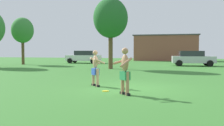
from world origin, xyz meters
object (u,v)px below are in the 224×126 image
at_px(tree_left_field, 23,31).
at_px(tree_right_field, 111,19).
at_px(player_with_cap, 95,66).
at_px(frisbee, 105,91).
at_px(player_in_green, 125,70).
at_px(car_silver_near_post, 193,58).
at_px(car_white_mid_lot, 84,57).

height_order(tree_left_field, tree_right_field, tree_right_field).
distance_m(player_with_cap, frisbee, 1.76).
bearing_deg(tree_right_field, tree_left_field, 160.40).
xyz_separation_m(frisbee, tree_right_field, (-2.77, 11.82, 4.41)).
bearing_deg(player_in_green, tree_right_field, 106.46).
bearing_deg(player_in_green, frisbee, 147.40).
xyz_separation_m(player_with_cap, tree_right_field, (-1.94, 10.55, 3.52)).
xyz_separation_m(player_with_cap, car_silver_near_post, (5.43, 16.59, -0.08)).
distance_m(frisbee, tree_right_field, 12.92).
bearing_deg(car_silver_near_post, player_with_cap, -108.11).
bearing_deg(tree_left_field, frisbee, -48.20).
height_order(car_white_mid_lot, tree_left_field, tree_left_field).
xyz_separation_m(player_in_green, frisbee, (-0.90, 0.57, -0.92)).
xyz_separation_m(car_white_mid_lot, tree_left_field, (-5.77, -4.56, 3.07)).
relative_size(player_with_cap, car_white_mid_lot, 0.38).
height_order(frisbee, tree_left_field, tree_left_field).
relative_size(car_white_mid_lot, tree_left_field, 0.81).
bearing_deg(car_white_mid_lot, player_with_cap, -68.32).
bearing_deg(tree_right_field, player_in_green, -73.54).
relative_size(player_in_green, car_white_mid_lot, 0.40).
xyz_separation_m(frisbee, tree_left_field, (-14.22, 15.90, 3.88)).
bearing_deg(player_with_cap, car_white_mid_lot, 111.68).
relative_size(player_in_green, tree_right_field, 0.28).
height_order(player_in_green, frisbee, player_in_green).
height_order(frisbee, car_white_mid_lot, car_white_mid_lot).
xyz_separation_m(player_in_green, tree_right_field, (-3.66, 12.40, 3.50)).
height_order(player_with_cap, tree_right_field, tree_right_field).
bearing_deg(car_silver_near_post, player_in_green, -101.37).
bearing_deg(tree_left_field, tree_right_field, -19.60).
distance_m(player_in_green, car_white_mid_lot, 23.02).
bearing_deg(frisbee, tree_right_field, 103.17).
bearing_deg(frisbee, car_silver_near_post, 75.55).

